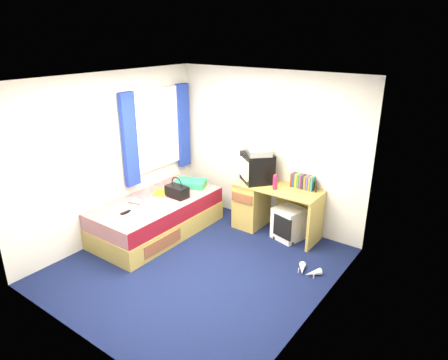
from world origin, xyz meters
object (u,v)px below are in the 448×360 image
Objects in this scene: crt_tv at (257,168)px; pink_water_bottle at (275,183)px; aerosol_can at (272,177)px; towel at (157,204)px; bed at (157,216)px; white_heels at (308,271)px; water_bottle at (135,201)px; magazine at (161,193)px; desk at (262,204)px; vcr at (258,151)px; storage_cube at (289,223)px; remote_control at (126,212)px; picture_frame at (316,187)px; pillow at (190,183)px; colour_swatch_fan at (132,212)px; handbag at (177,191)px.

pink_water_bottle is (0.38, -0.12, -0.12)m from crt_tv.
aerosol_can reaches higher than towel.
towel reaches higher than bed.
water_bottle is at bearing -166.70° from white_heels.
magazine is at bearing -107.14° from crt_tv.
aerosol_can reaches higher than white_heels.
towel is (-0.98, -1.26, 0.18)m from desk.
vcr is 2.33× the size of water_bottle.
storage_cube is at bearing 39.06° from towel.
towel reaches higher than remote_control.
pink_water_bottle is at bearing -167.44° from picture_frame.
remote_control is at bearing -92.67° from pillow.
crt_tv is at bearing 58.90° from remote_control.
picture_frame is at bearing 35.15° from water_bottle.
towel is (-0.88, -1.26, -0.38)m from crt_tv.
pillow is 1.01× the size of storage_cube.
desk reaches higher than bed.
picture_frame is 1.26m from white_heels.
magazine is (-0.34, 0.43, -0.04)m from towel.
picture_frame is at bearing 29.42° from pink_water_bottle.
towel is at bearing -51.17° from magazine.
pink_water_bottle is 1.02× the size of water_bottle.
magazine is at bearing -100.14° from vcr.
pink_water_bottle is 0.61× the size of white_heels.
pink_water_bottle reaches higher than bed.
remote_control is (-1.09, -1.65, -0.42)m from crt_tv.
pillow is (0.05, 0.72, 0.33)m from bed.
colour_swatch_fan is at bearing -77.81° from vcr.
picture_frame reaches higher than colour_swatch_fan.
towel is (0.20, -0.19, 0.32)m from bed.
picture_frame reaches higher than desk.
desk is 1.31m from handbag.
crt_tv is 2.02m from remote_control.
colour_swatch_fan is at bearing -134.07° from pink_water_bottle.
water_bottle is (-1.64, -1.22, -0.28)m from pink_water_bottle.
water_bottle is (-0.37, -0.08, -0.02)m from towel.
water_bottle is at bearing -118.64° from handbag.
crt_tv is at bearing 55.21° from towel.
bed is 4.12× the size of pillow.
aerosol_can is 1.46m from handbag.
crt_tv reaches higher than aerosol_can.
pink_water_bottle reaches higher than storage_cube.
handbag is at bearing -152.28° from pink_water_bottle.
pillow reaches higher than magazine.
magazine is (-1.83, -0.78, 0.31)m from storage_cube.
handbag is at bearing 80.71° from colour_swatch_fan.
aerosol_can is at bearing 173.72° from storage_cube.
vcr reaches higher than storage_cube.
handbag is 0.46m from towel.
desk is 2.71× the size of storage_cube.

